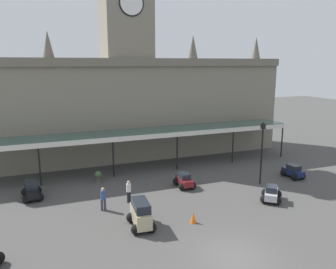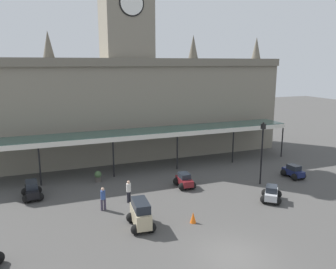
{
  "view_description": "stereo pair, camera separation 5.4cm",
  "coord_description": "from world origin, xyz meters",
  "px_view_note": "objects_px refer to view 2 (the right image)",
  "views": [
    {
      "loc": [
        -9.31,
        -14.07,
        10.15
      ],
      "look_at": [
        0.0,
        9.71,
        4.78
      ],
      "focal_mm": 36.46,
      "sensor_mm": 36.0,
      "label": 1
    },
    {
      "loc": [
        -9.26,
        -14.09,
        10.15
      ],
      "look_at": [
        0.0,
        9.71,
        4.78
      ],
      "focal_mm": 36.46,
      "sensor_mm": 36.0,
      "label": 2
    }
  ],
  "objects_px": {
    "car_maroon_sedan": "(184,181)",
    "victorian_lamppost": "(262,146)",
    "car_black_estate": "(32,191)",
    "traffic_cone": "(193,217)",
    "car_silver_sedan": "(271,194)",
    "car_navy_sedan": "(293,172)",
    "pedestrian_near_entrance": "(129,190)",
    "pedestrian_crossing_forecourt": "(103,198)",
    "car_beige_van": "(141,215)",
    "planter_forecourt_centre": "(98,176)"
  },
  "relations": [
    {
      "from": "car_beige_van",
      "to": "car_black_estate",
      "type": "bearing_deg",
      "value": 130.2
    },
    {
      "from": "car_beige_van",
      "to": "pedestrian_near_entrance",
      "type": "xyz_separation_m",
      "value": [
        0.32,
        4.13,
        0.1
      ]
    },
    {
      "from": "pedestrian_near_entrance",
      "to": "victorian_lamppost",
      "type": "bearing_deg",
      "value": -1.36
    },
    {
      "from": "car_maroon_sedan",
      "to": "car_beige_van",
      "type": "relative_size",
      "value": 0.85
    },
    {
      "from": "car_beige_van",
      "to": "pedestrian_crossing_forecourt",
      "type": "xyz_separation_m",
      "value": [
        -1.72,
        3.4,
        0.1
      ]
    },
    {
      "from": "car_maroon_sedan",
      "to": "car_silver_sedan",
      "type": "xyz_separation_m",
      "value": [
        4.87,
        -5.04,
        0.0
      ]
    },
    {
      "from": "car_maroon_sedan",
      "to": "pedestrian_crossing_forecourt",
      "type": "height_order",
      "value": "pedestrian_crossing_forecourt"
    },
    {
      "from": "car_maroon_sedan",
      "to": "planter_forecourt_centre",
      "type": "distance_m",
      "value": 7.57
    },
    {
      "from": "car_silver_sedan",
      "to": "car_navy_sedan",
      "type": "distance_m",
      "value": 6.37
    },
    {
      "from": "pedestrian_near_entrance",
      "to": "traffic_cone",
      "type": "relative_size",
      "value": 2.3
    },
    {
      "from": "car_silver_sedan",
      "to": "traffic_cone",
      "type": "distance_m",
      "value": 7.09
    },
    {
      "from": "traffic_cone",
      "to": "planter_forecourt_centre",
      "type": "relative_size",
      "value": 0.76
    },
    {
      "from": "car_beige_van",
      "to": "planter_forecourt_centre",
      "type": "bearing_deg",
      "value": 96.23
    },
    {
      "from": "car_black_estate",
      "to": "planter_forecourt_centre",
      "type": "height_order",
      "value": "car_black_estate"
    },
    {
      "from": "car_maroon_sedan",
      "to": "car_beige_van",
      "type": "distance_m",
      "value": 7.76
    },
    {
      "from": "car_black_estate",
      "to": "traffic_cone",
      "type": "bearing_deg",
      "value": -40.19
    },
    {
      "from": "car_maroon_sedan",
      "to": "victorian_lamppost",
      "type": "relative_size",
      "value": 0.39
    },
    {
      "from": "pedestrian_crossing_forecourt",
      "to": "car_beige_van",
      "type": "bearing_deg",
      "value": -63.19
    },
    {
      "from": "car_maroon_sedan",
      "to": "car_black_estate",
      "type": "relative_size",
      "value": 0.91
    },
    {
      "from": "car_beige_van",
      "to": "traffic_cone",
      "type": "relative_size",
      "value": 3.4
    },
    {
      "from": "victorian_lamppost",
      "to": "traffic_cone",
      "type": "distance_m",
      "value": 10.04
    },
    {
      "from": "car_silver_sedan",
      "to": "planter_forecourt_centre",
      "type": "bearing_deg",
      "value": 141.73
    },
    {
      "from": "car_black_estate",
      "to": "traffic_cone",
      "type": "relative_size",
      "value": 3.17
    },
    {
      "from": "pedestrian_near_entrance",
      "to": "pedestrian_crossing_forecourt",
      "type": "relative_size",
      "value": 1.0
    },
    {
      "from": "planter_forecourt_centre",
      "to": "car_silver_sedan",
      "type": "bearing_deg",
      "value": -38.27
    },
    {
      "from": "car_black_estate",
      "to": "car_beige_van",
      "type": "relative_size",
      "value": 0.93
    },
    {
      "from": "car_maroon_sedan",
      "to": "victorian_lamppost",
      "type": "xyz_separation_m",
      "value": [
        6.36,
        -1.66,
        2.79
      ]
    },
    {
      "from": "pedestrian_crossing_forecourt",
      "to": "victorian_lamppost",
      "type": "xyz_separation_m",
      "value": [
        13.52,
        0.46,
        2.39
      ]
    },
    {
      "from": "pedestrian_crossing_forecourt",
      "to": "planter_forecourt_centre",
      "type": "distance_m",
      "value": 6.09
    },
    {
      "from": "car_beige_van",
      "to": "traffic_cone",
      "type": "height_order",
      "value": "car_beige_van"
    },
    {
      "from": "car_navy_sedan",
      "to": "car_beige_van",
      "type": "relative_size",
      "value": 0.84
    },
    {
      "from": "car_black_estate",
      "to": "victorian_lamppost",
      "type": "xyz_separation_m",
      "value": [
        18.19,
        -3.69,
        2.73
      ]
    },
    {
      "from": "car_navy_sedan",
      "to": "traffic_cone",
      "type": "height_order",
      "value": "car_navy_sedan"
    },
    {
      "from": "car_maroon_sedan",
      "to": "car_black_estate",
      "type": "bearing_deg",
      "value": 170.27
    },
    {
      "from": "pedestrian_crossing_forecourt",
      "to": "car_silver_sedan",
      "type": "bearing_deg",
      "value": -13.65
    },
    {
      "from": "car_silver_sedan",
      "to": "pedestrian_near_entrance",
      "type": "distance_m",
      "value": 10.66
    },
    {
      "from": "car_black_estate",
      "to": "pedestrian_near_entrance",
      "type": "distance_m",
      "value": 7.53
    },
    {
      "from": "victorian_lamppost",
      "to": "pedestrian_near_entrance",
      "type": "bearing_deg",
      "value": 178.64
    },
    {
      "from": "pedestrian_crossing_forecourt",
      "to": "victorian_lamppost",
      "type": "distance_m",
      "value": 13.74
    },
    {
      "from": "car_beige_van",
      "to": "planter_forecourt_centre",
      "type": "distance_m",
      "value": 9.49
    },
    {
      "from": "car_maroon_sedan",
      "to": "planter_forecourt_centre",
      "type": "xyz_separation_m",
      "value": [
        -6.48,
        3.91,
        -0.01
      ]
    },
    {
      "from": "car_silver_sedan",
      "to": "pedestrian_near_entrance",
      "type": "relative_size",
      "value": 1.34
    },
    {
      "from": "car_navy_sedan",
      "to": "planter_forecourt_centre",
      "type": "height_order",
      "value": "car_navy_sedan"
    },
    {
      "from": "traffic_cone",
      "to": "car_black_estate",
      "type": "bearing_deg",
      "value": 139.81
    },
    {
      "from": "car_silver_sedan",
      "to": "car_black_estate",
      "type": "xyz_separation_m",
      "value": [
        -16.7,
        7.07,
        0.06
      ]
    },
    {
      "from": "car_beige_van",
      "to": "car_silver_sedan",
      "type": "bearing_deg",
      "value": 2.63
    },
    {
      "from": "car_black_estate",
      "to": "pedestrian_near_entrance",
      "type": "xyz_separation_m",
      "value": [
        6.7,
        -3.42,
        0.34
      ]
    },
    {
      "from": "car_silver_sedan",
      "to": "car_navy_sedan",
      "type": "bearing_deg",
      "value": 34.87
    },
    {
      "from": "car_maroon_sedan",
      "to": "car_navy_sedan",
      "type": "bearing_deg",
      "value": -7.9
    },
    {
      "from": "car_maroon_sedan",
      "to": "traffic_cone",
      "type": "relative_size",
      "value": 2.88
    }
  ]
}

